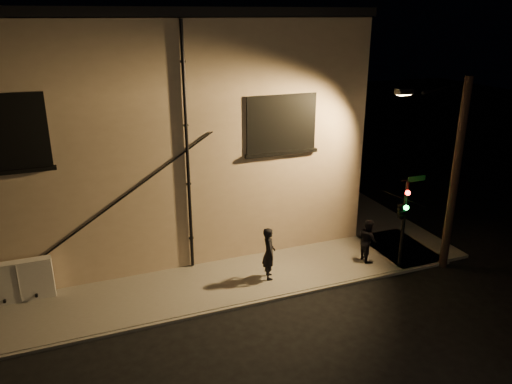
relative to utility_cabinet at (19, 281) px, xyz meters
name	(u,v)px	position (x,y,z in m)	size (l,w,h in m)	color
ground	(271,300)	(7.37, -2.70, -0.78)	(90.00, 90.00, 0.00)	black
sidewalk	(257,238)	(8.59, 1.69, -0.72)	(21.00, 16.00, 0.12)	#66625C
building	(125,118)	(4.37, 6.29, 3.62)	(16.20, 12.23, 8.80)	#C8AD90
utility_cabinet	(19,281)	(0.00, 0.00, 0.00)	(2.02, 0.34, 1.33)	silver
pedestrian_a	(269,253)	(7.78, -1.51, 0.25)	(0.67, 0.44, 1.83)	black
pedestrian_b	(368,240)	(11.60, -1.61, 0.13)	(0.77, 0.60, 1.58)	black
traffic_signal	(402,209)	(12.26, -2.51, 1.55)	(1.30, 1.94, 3.30)	black
streetlamp_pole	(452,170)	(13.93, -2.77, 2.83)	(2.02, 1.38, 6.75)	black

